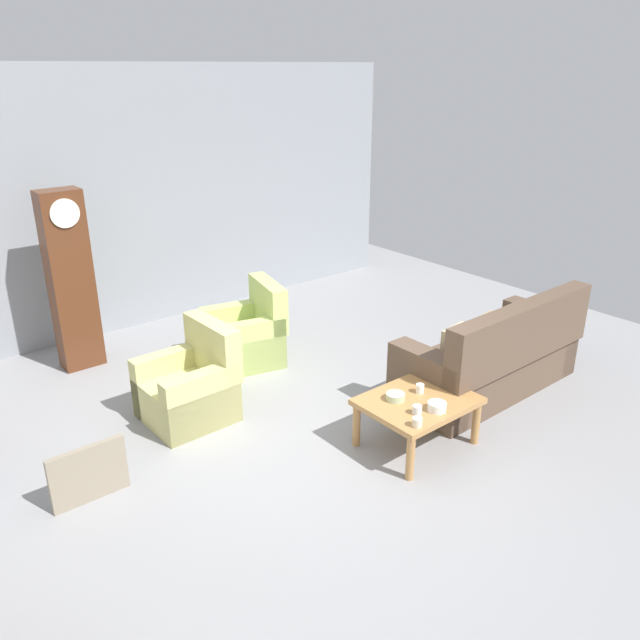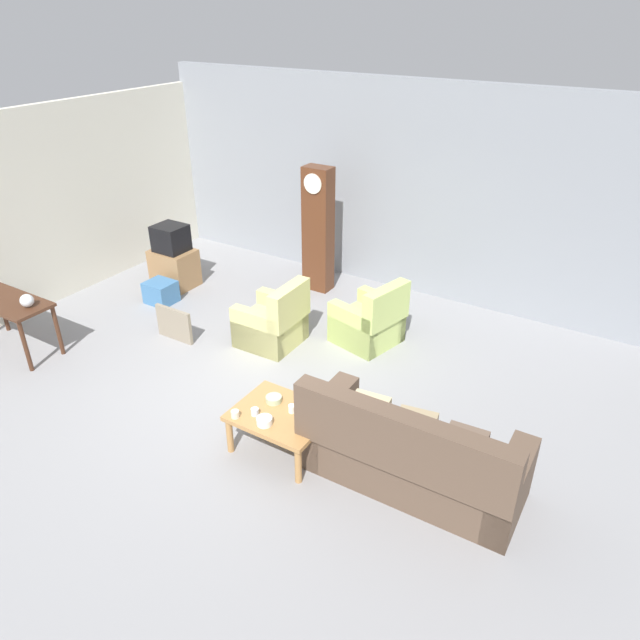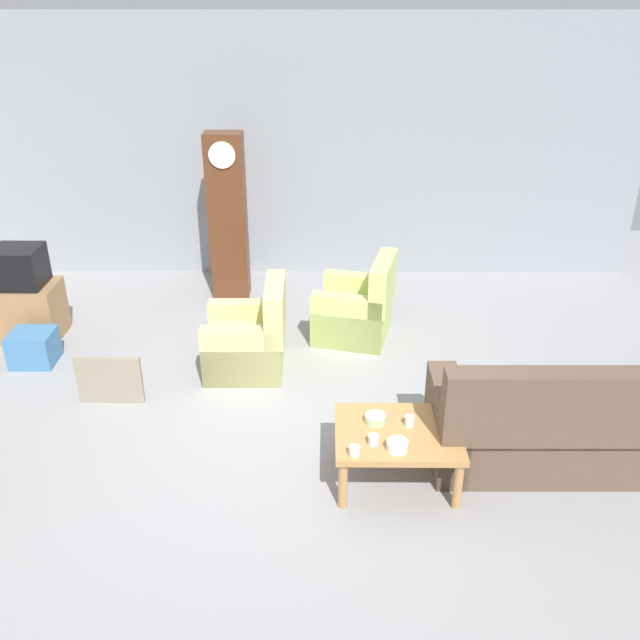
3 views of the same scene
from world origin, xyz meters
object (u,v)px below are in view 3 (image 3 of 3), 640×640
bowl_shallow_green (375,418)px  cup_blue_rimmed (373,440)px  tv_stand_cabinet (29,311)px  cup_white_porcelain (410,421)px  armchair_olive_near (249,341)px  storage_box_blue (34,348)px  couch_floral (565,427)px  coffee_table_wood (398,438)px  grandfather_clock (228,217)px  tv_crt (19,267)px  bowl_white_stacked (397,445)px  framed_picture_leaning (110,380)px  armchair_olive_far (357,311)px  cup_cream_tall (354,451)px

bowl_shallow_green → cup_blue_rimmed: bearing=-96.5°
tv_stand_cabinet → cup_white_porcelain: (3.87, -2.30, 0.20)m
armchair_olive_near → storage_box_blue: armchair_olive_near is taller
couch_floral → cup_white_porcelain: (-1.26, -0.14, 0.14)m
coffee_table_wood → grandfather_clock: size_ratio=0.48×
coffee_table_wood → bowl_shallow_green: bowl_shallow_green is taller
tv_crt → cup_blue_rimmed: (3.58, -2.54, -0.32)m
bowl_white_stacked → tv_stand_cabinet: bearing=145.2°
armchair_olive_near → bowl_white_stacked: size_ratio=5.76×
storage_box_blue → bowl_shallow_green: 3.77m
tv_stand_cabinet → bowl_white_stacked: bearing=-34.8°
couch_floral → storage_box_blue: size_ratio=4.90×
grandfather_clock → tv_stand_cabinet: (-2.06, -1.13, -0.69)m
framed_picture_leaning → cup_blue_rimmed: 2.66m
couch_floral → bowl_white_stacked: 1.45m
coffee_table_wood → storage_box_blue: 3.96m
armchair_olive_far → storage_box_blue: armchair_olive_far is taller
armchair_olive_near → tv_crt: 2.61m
cup_white_porcelain → bowl_shallow_green: 0.26m
framed_picture_leaning → storage_box_blue: 1.23m
bowl_white_stacked → armchair_olive_near: bearing=123.7°
armchair_olive_near → framed_picture_leaning: size_ratio=1.53×
framed_picture_leaning → storage_box_blue: (-0.99, 0.72, -0.07)m
grandfather_clock → bowl_white_stacked: 4.13m
tv_crt → cup_white_porcelain: 4.52m
couch_floral → cup_white_porcelain: 1.27m
grandfather_clock → cup_cream_tall: (1.38, -3.81, -0.50)m
tv_crt → framed_picture_leaning: bearing=-46.4°
armchair_olive_near → cup_cream_tall: bearing=-64.0°
coffee_table_wood → cup_blue_rimmed: 0.28m
couch_floral → storage_box_blue: (-4.88, 1.58, -0.19)m
couch_floral → framed_picture_leaning: size_ratio=3.51×
framed_picture_leaning → bowl_shallow_green: bowl_shallow_green is taller
couch_floral → tv_crt: couch_floral is taller
armchair_olive_near → grandfather_clock: grandfather_clock is taller
cup_white_porcelain → couch_floral: bearing=6.3°
framed_picture_leaning → bowl_shallow_green: size_ratio=3.58×
storage_box_blue → armchair_olive_near: bearing=-2.5°
cup_cream_tall → bowl_white_stacked: 0.32m
couch_floral → framed_picture_leaning: (-3.89, 0.86, -0.12)m
cup_white_porcelain → bowl_shallow_green: bearing=169.8°
framed_picture_leaning → bowl_white_stacked: bowl_white_stacked is taller
cup_white_porcelain → bowl_shallow_green: size_ratio=0.49×
tv_stand_cabinet → storage_box_blue: bearing=-66.7°
bowl_white_stacked → framed_picture_leaning: bearing=152.6°
armchair_olive_far → cup_cream_tall: (-0.13, -2.70, 0.19)m
couch_floral → bowl_shallow_green: bearing=-176.6°
armchair_olive_near → bowl_white_stacked: (1.29, -1.93, 0.19)m
cup_cream_tall → storage_box_blue: bearing=146.7°
grandfather_clock → storage_box_blue: grandfather_clock is taller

